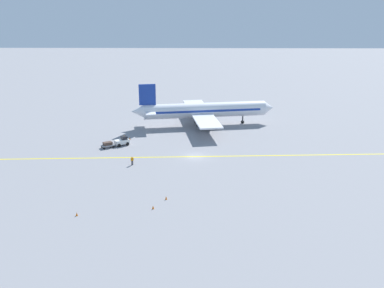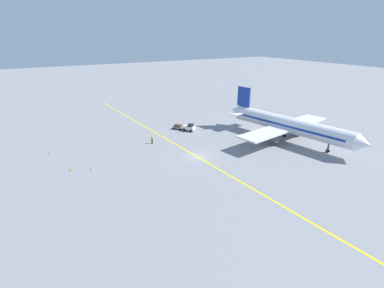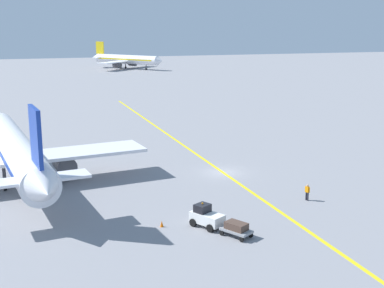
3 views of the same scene
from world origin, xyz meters
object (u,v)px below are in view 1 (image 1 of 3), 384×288
at_px(traffic_cone_mid_apron, 77,214).
at_px(airplane_at_gate, 203,110).
at_px(ground_crew_worker, 132,160).
at_px(baggage_cart_trailing, 108,144).
at_px(traffic_cone_by_wingtip, 153,207).
at_px(baggage_tug_white, 122,141).
at_px(traffic_cone_far_edge, 166,198).
at_px(traffic_cone_near_nose, 130,139).

bearing_deg(traffic_cone_mid_apron, airplane_at_gate, 158.90).
bearing_deg(ground_crew_worker, traffic_cone_mid_apron, -13.90).
bearing_deg(baggage_cart_trailing, traffic_cone_by_wingtip, 23.27).
bearing_deg(traffic_cone_mid_apron, baggage_tug_white, 177.60).
height_order(airplane_at_gate, traffic_cone_far_edge, airplane_at_gate).
xyz_separation_m(airplane_at_gate, traffic_cone_mid_apron, (48.79, -18.83, -3.43)).
bearing_deg(traffic_cone_near_nose, traffic_cone_far_edge, 18.33).
bearing_deg(ground_crew_worker, traffic_cone_near_nose, -169.94).
height_order(baggage_tug_white, traffic_cone_by_wingtip, baggage_tug_white).
xyz_separation_m(airplane_at_gate, ground_crew_worker, (27.96, -13.67, -2.80)).
bearing_deg(ground_crew_worker, traffic_cone_far_edge, 26.10).
bearing_deg(traffic_cone_by_wingtip, baggage_tug_white, -162.63).
bearing_deg(baggage_cart_trailing, ground_crew_worker, 33.10).
bearing_deg(traffic_cone_near_nose, traffic_cone_by_wingtip, 13.95).
bearing_deg(traffic_cone_far_edge, airplane_at_gate, 171.77).
xyz_separation_m(airplane_at_gate, baggage_tug_white, (16.12, -17.46, -2.81)).
height_order(ground_crew_worker, traffic_cone_near_nose, ground_crew_worker).
relative_size(traffic_cone_near_nose, traffic_cone_mid_apron, 1.00).
height_order(ground_crew_worker, traffic_cone_mid_apron, ground_crew_worker).
distance_m(baggage_cart_trailing, traffic_cone_mid_apron, 30.97).
distance_m(baggage_cart_trailing, traffic_cone_near_nose, 6.72).
height_order(baggage_tug_white, ground_crew_worker, baggage_tug_white).
height_order(traffic_cone_near_nose, traffic_cone_far_edge, same).
relative_size(traffic_cone_by_wingtip, traffic_cone_far_edge, 1.00).
relative_size(ground_crew_worker, traffic_cone_mid_apron, 3.05).
relative_size(airplane_at_gate, baggage_tug_white, 10.61).
distance_m(ground_crew_worker, traffic_cone_by_wingtip, 19.32).
bearing_deg(airplane_at_gate, baggage_cart_trailing, -48.61).
height_order(traffic_cone_mid_apron, traffic_cone_by_wingtip, same).
distance_m(ground_crew_worker, traffic_cone_far_edge, 16.90).
xyz_separation_m(ground_crew_worker, traffic_cone_mid_apron, (20.83, -5.16, -0.63)).
distance_m(traffic_cone_mid_apron, traffic_cone_by_wingtip, 11.11).
xyz_separation_m(baggage_cart_trailing, traffic_cone_mid_apron, (30.93, 1.43, -0.49)).
xyz_separation_m(baggage_tug_white, traffic_cone_mid_apron, (32.67, -1.37, -0.63)).
bearing_deg(traffic_cone_near_nose, traffic_cone_mid_apron, -3.75).
height_order(airplane_at_gate, ground_crew_worker, airplane_at_gate).
relative_size(baggage_cart_trailing, traffic_cone_far_edge, 5.36).
xyz_separation_m(baggage_tug_white, traffic_cone_near_nose, (-3.77, 1.02, -0.63)).
bearing_deg(baggage_tug_white, ground_crew_worker, 17.73).
distance_m(baggage_cart_trailing, traffic_cone_by_wingtip, 31.09).
relative_size(baggage_tug_white, traffic_cone_far_edge, 6.07).
distance_m(baggage_tug_white, traffic_cone_near_nose, 3.96).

